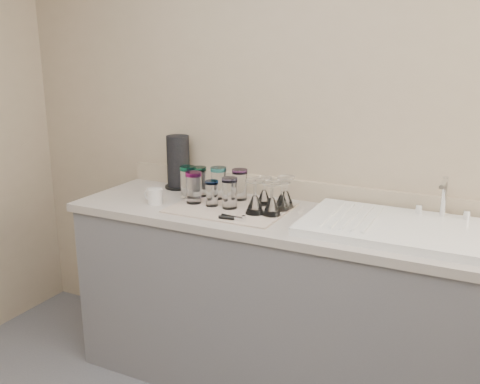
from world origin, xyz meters
The scene contains 19 objects.
room_envelope centered at (0.00, 0.00, 1.56)m, with size 3.54×3.50×2.52m.
counter_unit centered at (0.00, 1.20, 0.45)m, with size 2.06×0.62×0.90m.
sink_unit centered at (0.55, 1.20, 0.92)m, with size 0.82×0.50×0.22m.
dish_towel centered at (-0.25, 1.18, 0.90)m, with size 0.55×0.42×0.01m, color beige.
tumbler_teal centered at (-0.49, 1.29, 0.99)m, with size 0.08×0.08×0.15m.
tumbler_cyan centered at (-0.38, 1.30, 0.99)m, with size 0.08×0.08×0.16m.
tumbler_purple centered at (-0.27, 1.32, 0.99)m, with size 0.08×0.08×0.16m.
tumbler_magenta centered at (-0.45, 1.17, 0.99)m, with size 0.08×0.08×0.16m.
tumbler_blue centered at (-0.35, 1.16, 0.97)m, with size 0.06×0.06×0.13m.
tumbler_lavender centered at (-0.25, 1.17, 0.98)m, with size 0.08×0.08×0.15m.
tumbler_extra centered at (-0.54, 1.25, 0.99)m, with size 0.08×0.08×0.16m.
goblet_back_left centered at (-0.13, 1.30, 0.95)m, with size 0.08×0.08×0.14m.
goblet_back_right centered at (-0.02, 1.30, 0.96)m, with size 0.08×0.08×0.15m.
goblet_front_left centered at (-0.11, 1.14, 0.96)m, with size 0.09×0.09×0.16m.
goblet_front_right centered at (-0.03, 1.16, 0.96)m, with size 0.09×0.09×0.16m.
goblet_extra centered at (-0.02, 1.25, 0.96)m, with size 0.08×0.08×0.14m.
can_opener centered at (-0.16, 1.01, 0.92)m, with size 0.13×0.05×0.02m.
white_mug centered at (-0.63, 1.09, 0.94)m, with size 0.11×0.08×0.08m.
paper_towel_roll centered at (-0.70, 1.41, 1.04)m, with size 0.16×0.16×0.29m.
Camera 1 is at (0.89, -1.02, 1.66)m, focal length 40.00 mm.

